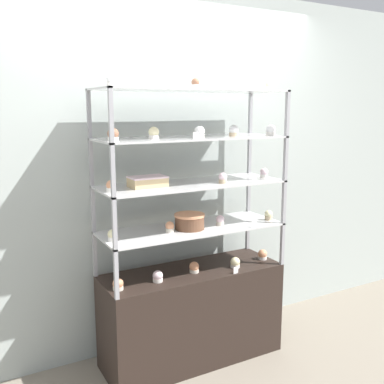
# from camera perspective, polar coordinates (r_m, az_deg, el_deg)

# --- Properties ---
(ground_plane) EXTENTS (20.00, 20.00, 0.00)m
(ground_plane) POSITION_cam_1_polar(r_m,az_deg,el_deg) (3.42, 0.00, -20.26)
(ground_plane) COLOR gray
(back_wall) EXTENTS (8.00, 0.05, 2.60)m
(back_wall) POSITION_cam_1_polar(r_m,az_deg,el_deg) (3.29, -3.07, 2.64)
(back_wall) COLOR #A8B2AD
(back_wall) RESTS_ON ground_plane
(display_base) EXTENTS (1.25, 0.44, 0.66)m
(display_base) POSITION_cam_1_polar(r_m,az_deg,el_deg) (3.27, 0.00, -15.29)
(display_base) COLOR black
(display_base) RESTS_ON ground_plane
(display_riser_lower) EXTENTS (1.25, 0.44, 0.30)m
(display_riser_lower) POSITION_cam_1_polar(r_m,az_deg,el_deg) (3.05, 0.00, -4.86)
(display_riser_lower) COLOR #99999E
(display_riser_lower) RESTS_ON display_base
(display_riser_middle) EXTENTS (1.25, 0.44, 0.30)m
(display_riser_middle) POSITION_cam_1_polar(r_m,az_deg,el_deg) (2.98, 0.00, 0.77)
(display_riser_middle) COLOR #99999E
(display_riser_middle) RESTS_ON display_riser_lower
(display_riser_upper) EXTENTS (1.25, 0.44, 0.30)m
(display_riser_upper) POSITION_cam_1_polar(r_m,az_deg,el_deg) (2.94, 0.00, 6.61)
(display_riser_upper) COLOR #99999E
(display_riser_upper) RESTS_ON display_riser_middle
(display_riser_top) EXTENTS (1.25, 0.44, 0.30)m
(display_riser_top) POSITION_cam_1_polar(r_m,az_deg,el_deg) (2.94, 0.00, 12.53)
(display_riser_top) COLOR #99999E
(display_riser_top) RESTS_ON display_riser_upper
(layer_cake_centerpiece) EXTENTS (0.20, 0.20, 0.10)m
(layer_cake_centerpiece) POSITION_cam_1_polar(r_m,az_deg,el_deg) (2.99, -0.31, -3.74)
(layer_cake_centerpiece) COLOR brown
(layer_cake_centerpiece) RESTS_ON display_riser_lower
(sheet_cake_frosted) EXTENTS (0.23, 0.15, 0.07)m
(sheet_cake_frosted) POSITION_cam_1_polar(r_m,az_deg,el_deg) (2.84, -5.65, 1.33)
(sheet_cake_frosted) COLOR #DBBC84
(sheet_cake_frosted) RESTS_ON display_riser_middle
(cupcake_0) EXTENTS (0.07, 0.07, 0.07)m
(cupcake_0) POSITION_cam_1_polar(r_m,az_deg,el_deg) (2.84, -9.38, -11.52)
(cupcake_0) COLOR beige
(cupcake_0) RESTS_ON display_base
(cupcake_1) EXTENTS (0.07, 0.07, 0.07)m
(cupcake_1) POSITION_cam_1_polar(r_m,az_deg,el_deg) (2.93, -4.37, -10.66)
(cupcake_1) COLOR white
(cupcake_1) RESTS_ON display_base
(cupcake_2) EXTENTS (0.07, 0.07, 0.07)m
(cupcake_2) POSITION_cam_1_polar(r_m,az_deg,el_deg) (3.08, 0.28, -9.57)
(cupcake_2) COLOR beige
(cupcake_2) RESTS_ON display_base
(cupcake_3) EXTENTS (0.07, 0.07, 0.07)m
(cupcake_3) POSITION_cam_1_polar(r_m,az_deg,el_deg) (3.18, 5.51, -8.94)
(cupcake_3) COLOR white
(cupcake_3) RESTS_ON display_base
(cupcake_4) EXTENTS (0.07, 0.07, 0.07)m
(cupcake_4) POSITION_cam_1_polar(r_m,az_deg,el_deg) (3.37, 8.94, -7.88)
(cupcake_4) COLOR white
(cupcake_4) RESTS_ON display_base
(price_tag_0) EXTENTS (0.04, 0.00, 0.04)m
(price_tag_0) POSITION_cam_1_polar(r_m,az_deg,el_deg) (3.08, 5.58, -9.87)
(price_tag_0) COLOR white
(price_tag_0) RESTS_ON display_base
(cupcake_5) EXTENTS (0.06, 0.06, 0.07)m
(cupcake_5) POSITION_cam_1_polar(r_m,az_deg,el_deg) (2.77, -10.09, -5.47)
(cupcake_5) COLOR white
(cupcake_5) RESTS_ON display_riser_lower
(cupcake_6) EXTENTS (0.06, 0.06, 0.07)m
(cupcake_6) POSITION_cam_1_polar(r_m,az_deg,el_deg) (2.92, -2.85, -4.47)
(cupcake_6) COLOR beige
(cupcake_6) RESTS_ON display_riser_lower
(cupcake_7) EXTENTS (0.06, 0.06, 0.07)m
(cupcake_7) POSITION_cam_1_polar(r_m,az_deg,el_deg) (3.09, 3.60, -3.63)
(cupcake_7) COLOR beige
(cupcake_7) RESTS_ON display_riser_lower
(cupcake_8) EXTENTS (0.06, 0.06, 0.07)m
(cupcake_8) POSITION_cam_1_polar(r_m,az_deg,el_deg) (3.28, 9.69, -2.93)
(cupcake_8) COLOR #CCB28C
(cupcake_8) RESTS_ON display_riser_lower
(price_tag_1) EXTENTS (0.04, 0.00, 0.04)m
(price_tag_1) POSITION_cam_1_polar(r_m,az_deg,el_deg) (3.07, 7.87, -4.05)
(price_tag_1) COLOR white
(price_tag_1) RESTS_ON display_riser_lower
(cupcake_9) EXTENTS (0.06, 0.06, 0.07)m
(cupcake_9) POSITION_cam_1_polar(r_m,az_deg,el_deg) (2.69, -10.25, 0.70)
(cupcake_9) COLOR white
(cupcake_9) RESTS_ON display_riser_middle
(cupcake_10) EXTENTS (0.06, 0.06, 0.07)m
(cupcake_10) POSITION_cam_1_polar(r_m,az_deg,el_deg) (2.97, 3.94, 1.77)
(cupcake_10) COLOR #CCB28C
(cupcake_10) RESTS_ON display_riser_middle
(cupcake_11) EXTENTS (0.06, 0.06, 0.07)m
(cupcake_11) POSITION_cam_1_polar(r_m,az_deg,el_deg) (3.23, 9.14, 2.37)
(cupcake_11) COLOR white
(cupcake_11) RESTS_ON display_riser_middle
(price_tag_2) EXTENTS (0.04, 0.00, 0.04)m
(price_tag_2) POSITION_cam_1_polar(r_m,az_deg,el_deg) (3.00, 7.94, 1.55)
(price_tag_2) COLOR white
(price_tag_2) RESTS_ON display_riser_middle
(cupcake_12) EXTENTS (0.07, 0.07, 0.07)m
(cupcake_12) POSITION_cam_1_polar(r_m,az_deg,el_deg) (2.63, -9.99, 7.14)
(cupcake_12) COLOR white
(cupcake_12) RESTS_ON display_riser_upper
(cupcake_13) EXTENTS (0.07, 0.07, 0.07)m
(cupcake_13) POSITION_cam_1_polar(r_m,az_deg,el_deg) (2.78, -4.88, 7.45)
(cupcake_13) COLOR white
(cupcake_13) RESTS_ON display_riser_upper
(cupcake_14) EXTENTS (0.07, 0.07, 0.07)m
(cupcake_14) POSITION_cam_1_polar(r_m,az_deg,el_deg) (2.87, 0.96, 7.59)
(cupcake_14) COLOR white
(cupcake_14) RESTS_ON display_riser_upper
(cupcake_15) EXTENTS (0.07, 0.07, 0.07)m
(cupcake_15) POSITION_cam_1_polar(r_m,az_deg,el_deg) (3.05, 5.33, 7.73)
(cupcake_15) COLOR #CCB28C
(cupcake_15) RESTS_ON display_riser_upper
(cupcake_16) EXTENTS (0.07, 0.07, 0.07)m
(cupcake_16) POSITION_cam_1_polar(r_m,az_deg,el_deg) (3.16, 9.95, 7.71)
(cupcake_16) COLOR white
(cupcake_16) RESTS_ON display_riser_upper
(price_tag_3) EXTENTS (0.04, 0.00, 0.04)m
(price_tag_3) POSITION_cam_1_polar(r_m,az_deg,el_deg) (2.72, 0.47, 7.16)
(price_tag_3) COLOR white
(price_tag_3) RESTS_ON display_riser_upper
(cupcake_17) EXTENTS (0.05, 0.05, 0.07)m
(cupcake_17) POSITION_cam_1_polar(r_m,az_deg,el_deg) (2.62, -10.26, 13.71)
(cupcake_17) COLOR white
(cupcake_17) RESTS_ON display_riser_top
(cupcake_18) EXTENTS (0.05, 0.05, 0.07)m
(cupcake_18) POSITION_cam_1_polar(r_m,az_deg,el_deg) (2.88, 0.43, 13.59)
(cupcake_18) COLOR white
(cupcake_18) RESTS_ON display_riser_top
(cupcake_19) EXTENTS (0.05, 0.05, 0.07)m
(cupcake_19) POSITION_cam_1_polar(r_m,az_deg,el_deg) (3.21, 9.83, 13.14)
(cupcake_19) COLOR white
(cupcake_19) RESTS_ON display_riser_top
(price_tag_4) EXTENTS (0.04, 0.00, 0.04)m
(price_tag_4) POSITION_cam_1_polar(r_m,az_deg,el_deg) (2.66, -2.15, 13.62)
(price_tag_4) COLOR white
(price_tag_4) RESTS_ON display_riser_top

